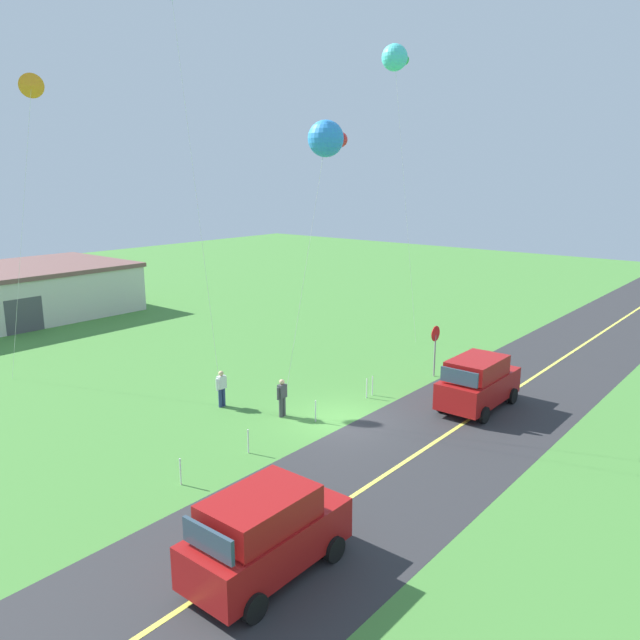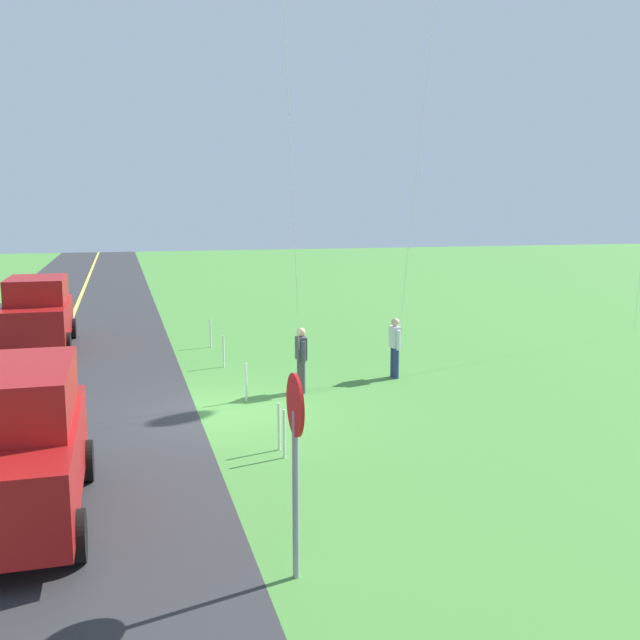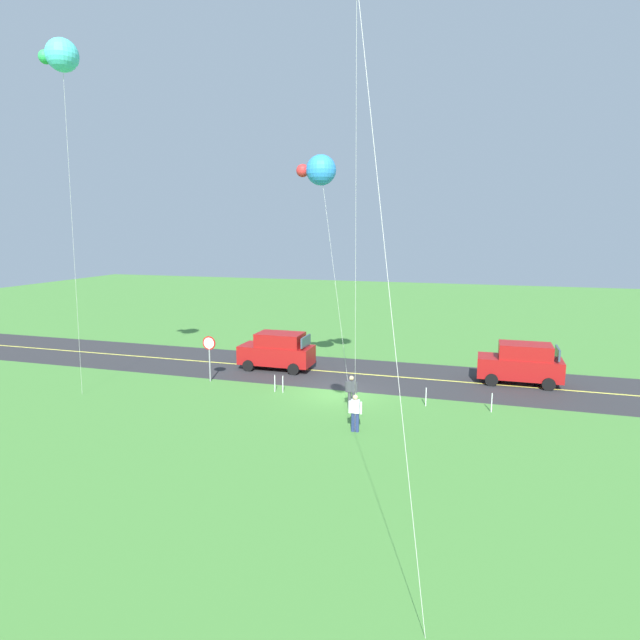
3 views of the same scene
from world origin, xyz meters
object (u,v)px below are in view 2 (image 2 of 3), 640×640
object	(u,v)px
person_adult_near	(301,358)
person_adult_companion	(395,346)
car_parked_west_near	(38,312)
car_suv_foreground	(9,444)
stop_sign	(296,435)

from	to	relation	value
person_adult_near	person_adult_companion	bearing A→B (deg)	61.17
car_parked_west_near	person_adult_companion	bearing A→B (deg)	53.42
person_adult_near	person_adult_companion	size ratio (longest dim) A/B	1.00
car_suv_foreground	car_parked_west_near	xyz separation A→B (m)	(-13.85, -0.99, 0.00)
car_suv_foreground	person_adult_near	distance (m)	8.30
stop_sign	person_adult_companion	bearing A→B (deg)	152.17
car_suv_foreground	person_adult_companion	bearing A→B (deg)	128.54
car_parked_west_near	stop_sign	distance (m)	17.12
stop_sign	person_adult_near	world-z (taller)	stop_sign
car_parked_west_near	person_adult_near	world-z (taller)	car_parked_west_near
person_adult_companion	car_parked_west_near	bearing A→B (deg)	178.72
person_adult_near	car_parked_west_near	bearing A→B (deg)	175.11
car_suv_foreground	person_adult_companion	size ratio (longest dim) A/B	2.75
stop_sign	car_suv_foreground	bearing A→B (deg)	-126.78
person_adult_near	person_adult_companion	distance (m)	2.88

